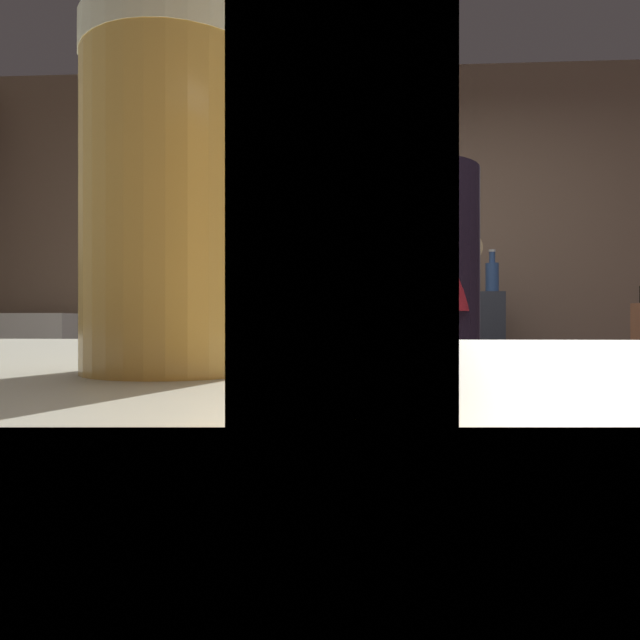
{
  "coord_description": "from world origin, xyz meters",
  "views": [
    {
      "loc": [
        -0.16,
        -1.34,
        1.07
      ],
      "look_at": [
        -0.2,
        -0.75,
        1.07
      ],
      "focal_mm": 30.42,
      "sensor_mm": 36.0,
      "label": 1
    }
  ],
  "objects_px": {
    "bottle_hot_sauce": "(425,281)",
    "chefs_knife": "(483,357)",
    "mixing_bowl": "(285,352)",
    "mini_fridge": "(34,408)",
    "pint_glass_near": "(178,203)",
    "bottle_vinegar": "(406,275)",
    "bottle_olive_oil": "(492,276)",
    "bartender": "(420,345)"
  },
  "relations": [
    {
      "from": "bottle_hot_sauce",
      "to": "chefs_knife",
      "type": "bearing_deg",
      "value": -88.0
    },
    {
      "from": "mixing_bowl",
      "to": "chefs_knife",
      "type": "relative_size",
      "value": 0.67
    },
    {
      "from": "mini_fridge",
      "to": "mixing_bowl",
      "type": "height_order",
      "value": "mini_fridge"
    },
    {
      "from": "mini_fridge",
      "to": "pint_glass_near",
      "type": "xyz_separation_m",
      "value": [
        1.8,
        -2.88,
        0.56
      ]
    },
    {
      "from": "mixing_bowl",
      "to": "bottle_hot_sauce",
      "type": "xyz_separation_m",
      "value": [
        0.67,
        1.27,
        0.35
      ]
    },
    {
      "from": "chefs_knife",
      "to": "bottle_hot_sauce",
      "type": "distance_m",
      "value": 1.29
    },
    {
      "from": "bottle_vinegar",
      "to": "bottle_olive_oil",
      "type": "distance_m",
      "value": 0.49
    },
    {
      "from": "mixing_bowl",
      "to": "bottle_olive_oil",
      "type": "distance_m",
      "value": 1.65
    },
    {
      "from": "bartender",
      "to": "bottle_olive_oil",
      "type": "height_order",
      "value": "bartender"
    },
    {
      "from": "pint_glass_near",
      "to": "bottle_hot_sauce",
      "type": "distance_m",
      "value": 3.06
    },
    {
      "from": "chefs_knife",
      "to": "mixing_bowl",
      "type": "bearing_deg",
      "value": 161.88
    },
    {
      "from": "bartender",
      "to": "chefs_knife",
      "type": "bearing_deg",
      "value": -53.18
    },
    {
      "from": "bartender",
      "to": "mixing_bowl",
      "type": "relative_size",
      "value": 10.64
    },
    {
      "from": "pint_glass_near",
      "to": "bottle_vinegar",
      "type": "bearing_deg",
      "value": 82.54
    },
    {
      "from": "bartender",
      "to": "chefs_knife",
      "type": "xyz_separation_m",
      "value": [
        0.28,
        0.41,
        -0.06
      ]
    },
    {
      "from": "bartender",
      "to": "bottle_olive_oil",
      "type": "xyz_separation_m",
      "value": [
        0.61,
        1.59,
        0.33
      ]
    },
    {
      "from": "bottle_vinegar",
      "to": "mini_fridge",
      "type": "bearing_deg",
      "value": -178.01
    },
    {
      "from": "chefs_knife",
      "to": "pint_glass_near",
      "type": "distance_m",
      "value": 1.87
    },
    {
      "from": "mini_fridge",
      "to": "bottle_hot_sauce",
      "type": "distance_m",
      "value": 2.42
    },
    {
      "from": "chefs_knife",
      "to": "bottle_vinegar",
      "type": "xyz_separation_m",
      "value": [
        -0.16,
        1.18,
        0.4
      ]
    },
    {
      "from": "bottle_olive_oil",
      "to": "bottle_vinegar",
      "type": "bearing_deg",
      "value": -179.43
    },
    {
      "from": "pint_glass_near",
      "to": "chefs_knife",
      "type": "bearing_deg",
      "value": 72.94
    },
    {
      "from": "bartender",
      "to": "bottle_hot_sauce",
      "type": "bearing_deg",
      "value": -26.95
    },
    {
      "from": "mini_fridge",
      "to": "bottle_olive_oil",
      "type": "xyz_separation_m",
      "value": [
        2.68,
        0.08,
        0.77
      ]
    },
    {
      "from": "mixing_bowl",
      "to": "bartender",
      "type": "bearing_deg",
      "value": -40.7
    },
    {
      "from": "pint_glass_near",
      "to": "bottle_olive_oil",
      "type": "height_order",
      "value": "bottle_olive_oil"
    },
    {
      "from": "mini_fridge",
      "to": "bottle_vinegar",
      "type": "distance_m",
      "value": 2.32
    },
    {
      "from": "bartender",
      "to": "bottle_vinegar",
      "type": "height_order",
      "value": "bartender"
    },
    {
      "from": "chefs_knife",
      "to": "bottle_vinegar",
      "type": "bearing_deg",
      "value": 76.99
    },
    {
      "from": "pint_glass_near",
      "to": "bottle_vinegar",
      "type": "distance_m",
      "value": 2.99
    },
    {
      "from": "bottle_olive_oil",
      "to": "chefs_knife",
      "type": "bearing_deg",
      "value": -105.79
    },
    {
      "from": "mixing_bowl",
      "to": "bottle_olive_oil",
      "type": "xyz_separation_m",
      "value": [
        1.05,
        1.22,
        0.37
      ]
    },
    {
      "from": "chefs_knife",
      "to": "bottle_olive_oil",
      "type": "xyz_separation_m",
      "value": [
        0.34,
        1.19,
        0.39
      ]
    },
    {
      "from": "bottle_olive_oil",
      "to": "mini_fridge",
      "type": "bearing_deg",
      "value": -178.27
    },
    {
      "from": "mixing_bowl",
      "to": "bottle_vinegar",
      "type": "xyz_separation_m",
      "value": [
        0.56,
        1.21,
        0.38
      ]
    },
    {
      "from": "bottle_vinegar",
      "to": "bottle_olive_oil",
      "type": "height_order",
      "value": "bottle_vinegar"
    },
    {
      "from": "mini_fridge",
      "to": "bottle_olive_oil",
      "type": "distance_m",
      "value": 2.79
    },
    {
      "from": "mixing_bowl",
      "to": "bottle_hot_sauce",
      "type": "bearing_deg",
      "value": 62.08
    },
    {
      "from": "mini_fridge",
      "to": "bottle_vinegar",
      "type": "relative_size",
      "value": 4.32
    },
    {
      "from": "mini_fridge",
      "to": "bartender",
      "type": "distance_m",
      "value": 2.6
    },
    {
      "from": "bartender",
      "to": "mixing_bowl",
      "type": "xyz_separation_m",
      "value": [
        -0.44,
        0.38,
        -0.04
      ]
    },
    {
      "from": "mini_fridge",
      "to": "chefs_knife",
      "type": "bearing_deg",
      "value": -25.28
    }
  ]
}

